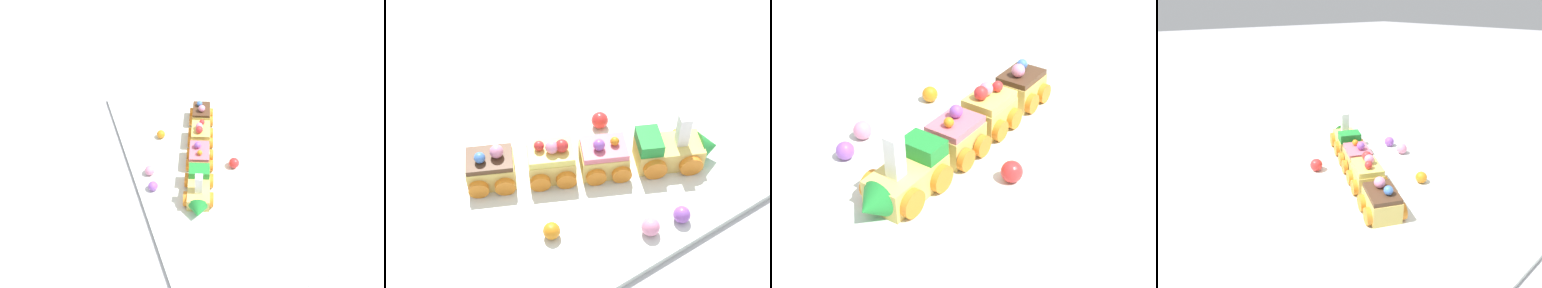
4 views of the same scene
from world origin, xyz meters
TOP-DOWN VIEW (x-y plane):
  - ground_plane at (0.00, 0.00)m, footprint 10.00×10.00m
  - display_board at (0.00, 0.00)m, footprint 0.79×0.44m
  - cake_train_locomotive at (0.11, -0.08)m, footprint 0.14×0.11m
  - cake_car_strawberry at (0.00, -0.03)m, footprint 0.10×0.10m
  - cake_car_lemon at (-0.08, 0.00)m, footprint 0.10×0.10m
  - cake_car_chocolate at (-0.16, 0.04)m, footprint 0.10×0.10m
  - gumball_red at (0.05, 0.05)m, footprint 0.03×0.03m
  - gumball_purple at (0.04, -0.18)m, footprint 0.03×0.03m
  - gumball_orange at (-0.14, -0.10)m, footprint 0.03×0.03m
  - gumball_pink at (-0.01, -0.17)m, footprint 0.03×0.03m

SIDE VIEW (x-z plane):
  - ground_plane at x=0.00m, z-range 0.00..0.00m
  - display_board at x=0.00m, z-range 0.00..0.01m
  - gumball_orange at x=-0.14m, z-range 0.01..0.04m
  - gumball_purple at x=0.04m, z-range 0.01..0.04m
  - gumball_pink at x=-0.01m, z-range 0.01..0.04m
  - gumball_red at x=0.05m, z-range 0.01..0.04m
  - cake_car_strawberry at x=0.00m, z-range 0.00..0.07m
  - cake_car_chocolate at x=-0.16m, z-range 0.00..0.07m
  - cake_train_locomotive at x=0.11m, z-range -0.01..0.09m
  - cake_car_lemon at x=-0.08m, z-range 0.00..0.08m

